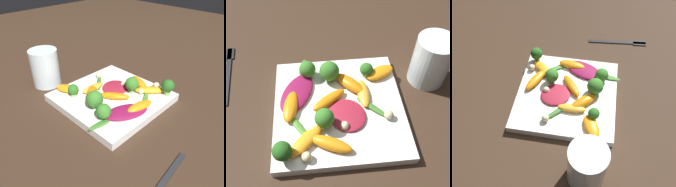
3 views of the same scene
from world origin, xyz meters
TOP-DOWN VIEW (x-y plane):
  - ground_plane at (0.00, 0.00)m, footprint 2.40×2.40m
  - plate at (0.00, 0.00)m, footprint 0.25×0.25m
  - drinking_glass at (0.07, -0.20)m, footprint 0.08×0.08m
  - radicchio_leaf_0 at (-0.03, -0.01)m, footprint 0.10×0.10m
  - radicchio_leaf_1 at (0.04, 0.08)m, footprint 0.12×0.09m
  - orange_segment_0 at (0.07, -0.10)m, footprint 0.06×0.07m
  - orange_segment_1 at (-0.00, 0.09)m, footprint 0.08×0.04m
  - orange_segment_2 at (-0.08, 0.07)m, footprint 0.08×0.08m
  - orange_segment_3 at (-0.09, 0.02)m, footprint 0.06×0.08m
  - orange_segment_4 at (0.01, 0.02)m, footprint 0.06×0.08m
  - orange_segment_5 at (0.05, -0.03)m, footprint 0.07×0.07m
  - orange_segment_6 at (0.02, -0.05)m, footprint 0.07×0.02m
  - broccoli_floret_0 at (-0.10, 0.10)m, footprint 0.03×0.03m
  - broccoli_floret_1 at (0.07, -0.07)m, footprint 0.03×0.03m
  - broccoli_floret_2 at (0.07, 0.01)m, footprint 0.04×0.04m
  - broccoli_floret_3 at (-0.04, 0.03)m, footprint 0.04×0.04m
  - broccoli_floret_4 at (0.08, 0.06)m, footprint 0.04×0.04m
  - arugula_sprig_0 at (-0.04, 0.08)m, footprint 0.07×0.05m
  - arugula_sprig_1 at (-0.01, -0.06)m, footprint 0.06×0.06m
  - arugula_sprig_2 at (0.10, 0.07)m, footprint 0.06×0.02m
  - macadamia_nut_0 at (-0.06, 0.05)m, footprint 0.02×0.02m
  - macadamia_nut_1 at (-0.05, -0.01)m, footprint 0.02×0.02m
  - macadamia_nut_2 at (-0.04, -0.09)m, footprint 0.02×0.02m
  - macadamia_nut_3 at (-0.11, 0.07)m, footprint 0.02×0.02m

SIDE VIEW (x-z plane):
  - ground_plane at x=0.00m, z-range 0.00..0.00m
  - plate at x=0.00m, z-range 0.00..0.02m
  - arugula_sprig_2 at x=0.10m, z-range 0.02..0.02m
  - arugula_sprig_0 at x=-0.04m, z-range 0.02..0.03m
  - arugula_sprig_1 at x=-0.01m, z-range 0.02..0.03m
  - radicchio_leaf_0 at x=-0.03m, z-range 0.02..0.03m
  - radicchio_leaf_1 at x=0.04m, z-range 0.02..0.03m
  - orange_segment_6 at x=0.02m, z-range 0.02..0.03m
  - macadamia_nut_0 at x=-0.06m, z-range 0.02..0.04m
  - orange_segment_4 at x=0.01m, z-range 0.02..0.04m
  - orange_segment_2 at x=-0.08m, z-range 0.02..0.04m
  - macadamia_nut_1 at x=-0.05m, z-range 0.02..0.04m
  - orange_segment_0 at x=0.07m, z-range 0.02..0.04m
  - orange_segment_1 at x=0.00m, z-range 0.02..0.04m
  - macadamia_nut_3 at x=-0.11m, z-range 0.02..0.04m
  - orange_segment_3 at x=-0.09m, z-range 0.02..0.04m
  - macadamia_nut_2 at x=-0.04m, z-range 0.02..0.04m
  - orange_segment_5 at x=0.05m, z-range 0.02..0.04m
  - broccoli_floret_1 at x=0.07m, z-range 0.02..0.05m
  - broccoli_floret_4 at x=0.08m, z-range 0.02..0.06m
  - broccoli_floret_2 at x=0.07m, z-range 0.02..0.07m
  - broccoli_floret_0 at x=-0.10m, z-range 0.02..0.07m
  - broccoli_floret_3 at x=-0.04m, z-range 0.02..0.07m
  - drinking_glass at x=0.07m, z-range 0.00..0.11m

